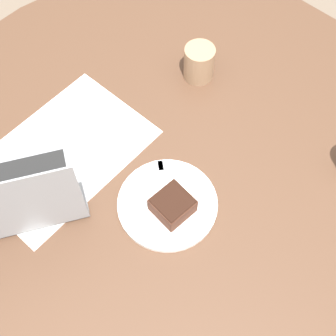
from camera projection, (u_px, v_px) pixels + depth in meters
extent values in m
plane|color=#6B5B4C|center=(168.00, 254.00, 1.81)|extent=(12.00, 12.00, 0.00)
cylinder|color=#4C3323|center=(168.00, 253.00, 1.80)|extent=(0.46, 0.46, 0.02)
cylinder|color=#4C3323|center=(168.00, 214.00, 1.48)|extent=(0.09, 0.09, 0.72)
cylinder|color=#4C3323|center=(168.00, 153.00, 1.16)|extent=(1.33, 1.33, 0.03)
cube|color=white|center=(62.00, 153.00, 1.14)|extent=(0.49, 0.40, 0.00)
cylinder|color=white|center=(167.00, 204.00, 1.07)|extent=(0.23, 0.23, 0.01)
cube|color=#472619|center=(173.00, 205.00, 1.03)|extent=(0.09, 0.09, 0.05)
cube|color=black|center=(173.00, 201.00, 1.01)|extent=(0.09, 0.09, 0.00)
cube|color=silver|center=(165.00, 193.00, 1.07)|extent=(0.08, 0.16, 0.00)
cube|color=silver|center=(161.00, 166.00, 1.11)|extent=(0.04, 0.04, 0.00)
cylinder|color=#997556|center=(199.00, 63.00, 1.22)|extent=(0.08, 0.08, 0.10)
cube|color=gray|center=(9.00, 188.00, 1.08)|extent=(0.39, 0.31, 0.02)
cube|color=black|center=(8.00, 186.00, 1.07)|extent=(0.30, 0.20, 0.00)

